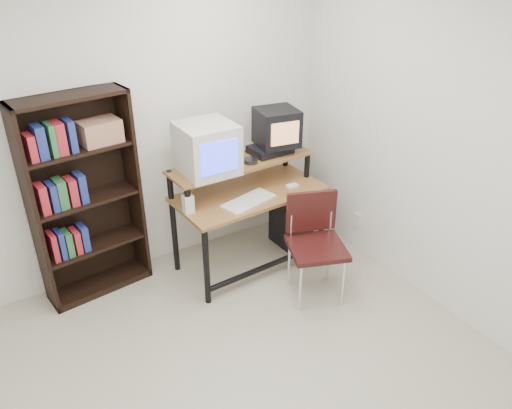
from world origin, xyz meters
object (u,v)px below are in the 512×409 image
computer_desk (248,195)px  crt_monitor (207,149)px  pc_tower (291,227)px  bookshelf (84,196)px  school_chair (315,235)px  crt_tv (277,127)px

computer_desk → crt_monitor: 0.59m
pc_tower → bookshelf: 1.94m
pc_tower → school_chair: bearing=-112.3°
crt_monitor → school_chair: crt_monitor is taller
crt_tv → bookshelf: bearing=-179.2°
computer_desk → crt_tv: bearing=15.2°
school_chair → crt_monitor: bearing=148.9°
crt_monitor → crt_tv: bearing=3.1°
computer_desk → school_chair: 0.71m
crt_tv → computer_desk: bearing=-152.7°
computer_desk → school_chair: bearing=-72.5°
school_chair → bookshelf: bearing=167.0°
pc_tower → school_chair: (-0.24, -0.66, 0.33)m
computer_desk → crt_tv: size_ratio=3.37×
crt_tv → pc_tower: size_ratio=0.88×
computer_desk → school_chair: (0.24, -0.65, -0.15)m
pc_tower → school_chair: 0.78m
crt_monitor → computer_desk: bearing=-13.3°
computer_desk → crt_monitor: size_ratio=2.97×
crt_monitor → school_chair: 1.13m
computer_desk → crt_monitor: bearing=164.1°
crt_monitor → school_chair: (0.58, -0.73, -0.63)m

